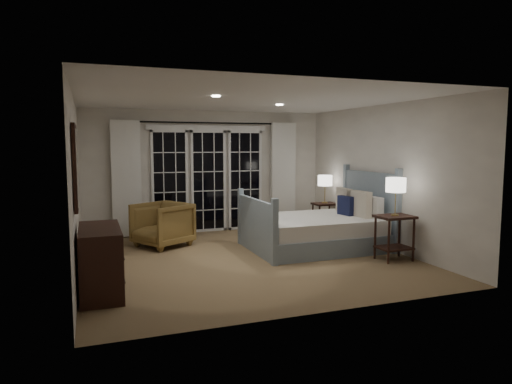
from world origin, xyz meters
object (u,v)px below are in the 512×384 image
object	(u,v)px
nightstand_right	(325,213)
lamp_left	(396,185)
bed	(318,229)
lamp_right	(325,181)
armchair	(162,225)
nightstand_left	(394,231)
dresser	(100,261)

from	to	relation	value
nightstand_right	lamp_left	bearing A→B (deg)	-92.35
bed	nightstand_right	bearing A→B (deg)	57.40
nightstand_right	lamp_right	size ratio (longest dim) A/B	1.05
armchair	lamp_left	bearing A→B (deg)	25.19
bed	lamp_right	distance (m)	1.69
nightstand_left	nightstand_right	xyz separation A→B (m)	(0.10, 2.44, -0.07)
lamp_right	nightstand_right	bearing A→B (deg)	-123.69
nightstand_right	dresser	world-z (taller)	dresser
lamp_right	armchair	bearing A→B (deg)	-176.47
lamp_left	lamp_right	bearing A→B (deg)	87.65
dresser	armchair	bearing A→B (deg)	64.99
armchair	dresser	distance (m)	2.60
lamp_left	armchair	xyz separation A→B (m)	(-3.27, 2.23, -0.79)
nightstand_right	bed	bearing A→B (deg)	-122.60
armchair	nightstand_left	bearing A→B (deg)	25.19
lamp_left	bed	bearing A→B (deg)	122.02
nightstand_left	lamp_left	bearing A→B (deg)	-7.13
lamp_left	armchair	size ratio (longest dim) A/B	0.68
bed	dresser	distance (m)	3.86
nightstand_left	dresser	xyz separation A→B (m)	(-4.37, -0.12, -0.06)
lamp_left	lamp_right	world-z (taller)	lamp_left
nightstand_right	lamp_left	world-z (taller)	lamp_left
bed	dresser	world-z (taller)	bed
bed	nightstand_right	size ratio (longest dim) A/B	3.73
nightstand_right	lamp_left	size ratio (longest dim) A/B	1.02
lamp_left	armchair	distance (m)	4.04
nightstand_left	armchair	world-z (taller)	armchair
nightstand_left	lamp_left	world-z (taller)	lamp_left
nightstand_right	dresser	size ratio (longest dim) A/B	0.53
bed	nightstand_right	world-z (taller)	bed
nightstand_left	nightstand_right	distance (m)	2.44
lamp_left	lamp_right	distance (m)	2.45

